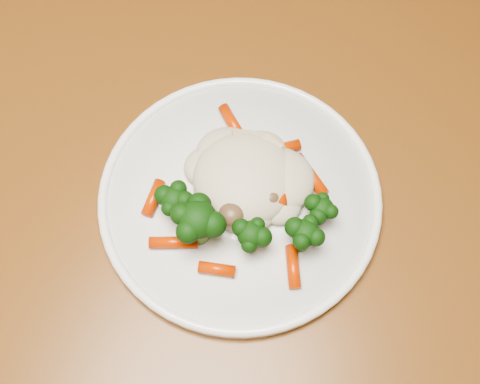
# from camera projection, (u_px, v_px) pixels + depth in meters

# --- Properties ---
(dining_table) EXTENTS (1.18, 0.87, 0.75)m
(dining_table) POSITION_uv_depth(u_px,v_px,m) (290.00, 255.00, 0.72)
(dining_table) COLOR brown
(dining_table) RESTS_ON ground
(plate) EXTENTS (0.29, 0.29, 0.01)m
(plate) POSITION_uv_depth(u_px,v_px,m) (240.00, 198.00, 0.63)
(plate) COLOR white
(plate) RESTS_ON dining_table
(meal) EXTENTS (0.19, 0.19, 0.05)m
(meal) POSITION_uv_depth(u_px,v_px,m) (241.00, 193.00, 0.60)
(meal) COLOR beige
(meal) RESTS_ON plate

